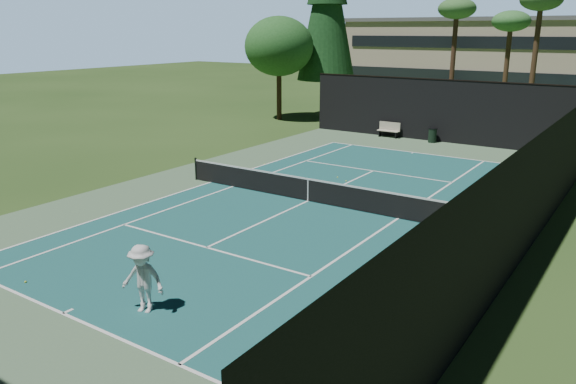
% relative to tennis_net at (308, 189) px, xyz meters
% --- Properties ---
extents(ground, '(160.00, 160.00, 0.00)m').
position_rel_tennis_net_xyz_m(ground, '(0.00, 0.00, -0.56)').
color(ground, '#2A481B').
rests_on(ground, ground).
extents(apron_slab, '(18.00, 32.00, 0.01)m').
position_rel_tennis_net_xyz_m(apron_slab, '(0.00, 0.00, -0.55)').
color(apron_slab, '#50714F').
rests_on(apron_slab, ground).
extents(court_surface, '(10.97, 23.77, 0.01)m').
position_rel_tennis_net_xyz_m(court_surface, '(0.00, 0.00, -0.55)').
color(court_surface, '#1B5756').
rests_on(court_surface, ground).
extents(court_lines, '(11.07, 23.87, 0.01)m').
position_rel_tennis_net_xyz_m(court_lines, '(0.00, 0.00, -0.54)').
color(court_lines, white).
rests_on(court_lines, ground).
extents(tennis_net, '(12.90, 0.10, 1.10)m').
position_rel_tennis_net_xyz_m(tennis_net, '(0.00, 0.00, 0.00)').
color(tennis_net, black).
rests_on(tennis_net, ground).
extents(fence, '(18.04, 32.05, 4.03)m').
position_rel_tennis_net_xyz_m(fence, '(0.00, 0.06, 1.45)').
color(fence, black).
rests_on(fence, ground).
extents(player, '(1.33, 0.97, 1.84)m').
position_rel_tennis_net_xyz_m(player, '(1.64, -10.59, 0.36)').
color(player, silver).
rests_on(player, ground).
extents(tennis_ball_a, '(0.07, 0.07, 0.07)m').
position_rel_tennis_net_xyz_m(tennis_ball_a, '(-2.51, -11.35, -0.52)').
color(tennis_ball_a, '#C7D12F').
rests_on(tennis_ball_a, ground).
extents(tennis_ball_b, '(0.07, 0.07, 0.07)m').
position_rel_tennis_net_xyz_m(tennis_ball_b, '(-0.18, 3.76, -0.52)').
color(tennis_ball_b, '#BDDF32').
rests_on(tennis_ball_b, ground).
extents(tennis_ball_c, '(0.06, 0.06, 0.06)m').
position_rel_tennis_net_xyz_m(tennis_ball_c, '(-0.87, 4.17, -0.53)').
color(tennis_ball_c, yellow).
rests_on(tennis_ball_c, ground).
extents(tennis_ball_d, '(0.06, 0.06, 0.06)m').
position_rel_tennis_net_xyz_m(tennis_ball_d, '(-5.54, 4.44, -0.53)').
color(tennis_ball_d, '#D7E634').
rests_on(tennis_ball_d, ground).
extents(park_bench, '(1.50, 0.45, 1.02)m').
position_rel_tennis_net_xyz_m(park_bench, '(-3.31, 15.67, -0.01)').
color(park_bench, beige).
rests_on(park_bench, ground).
extents(trash_bin, '(0.56, 0.56, 0.95)m').
position_rel_tennis_net_xyz_m(trash_bin, '(-0.20, 15.51, -0.08)').
color(trash_bin, black).
rests_on(trash_bin, ground).
extents(palm_a, '(2.80, 2.80, 9.32)m').
position_rel_tennis_net_xyz_m(palm_a, '(-2.00, 24.00, 7.63)').
color(palm_a, '#462D1E').
rests_on(palm_a, ground).
extents(palm_b, '(2.80, 2.80, 8.42)m').
position_rel_tennis_net_xyz_m(palm_b, '(1.50, 26.00, 6.80)').
color(palm_b, '#4D3521').
rests_on(palm_b, ground).
extents(palm_c, '(2.80, 2.80, 9.77)m').
position_rel_tennis_net_xyz_m(palm_c, '(4.00, 23.00, 8.05)').
color(palm_c, '#4A3220').
rests_on(palm_c, ground).
extents(decid_tree_c, '(5.44, 5.44, 8.09)m').
position_rel_tennis_net_xyz_m(decid_tree_c, '(-14.00, 18.00, 5.21)').
color(decid_tree_c, '#46301E').
rests_on(decid_tree_c, ground).
extents(campus_building, '(40.50, 12.50, 8.30)m').
position_rel_tennis_net_xyz_m(campus_building, '(0.00, 45.98, 3.65)').
color(campus_building, '#B6A48D').
rests_on(campus_building, ground).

